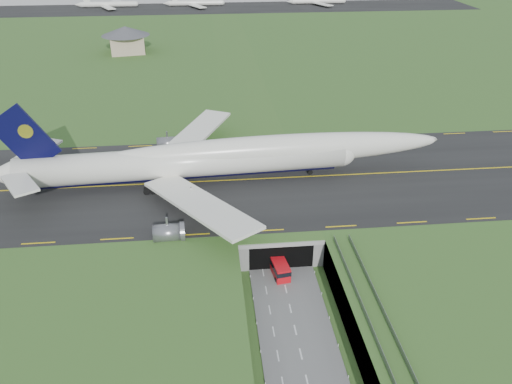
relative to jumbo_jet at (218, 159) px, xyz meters
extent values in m
plane|color=#356126|center=(10.52, -32.85, -11.64)|extent=(900.00, 900.00, 0.00)
cube|color=gray|center=(10.52, -32.85, -8.64)|extent=(800.00, 800.00, 6.00)
cube|color=slate|center=(10.52, -40.35, -11.54)|extent=(12.00, 75.00, 0.20)
cube|color=black|center=(10.52, 0.15, -5.55)|extent=(800.00, 44.00, 0.18)
cube|color=gray|center=(10.52, -13.85, -6.14)|extent=(16.00, 22.00, 1.00)
cube|color=gray|center=(3.52, -13.85, -8.64)|extent=(2.00, 22.00, 6.00)
cube|color=gray|center=(17.52, -13.85, -8.64)|extent=(2.00, 22.00, 6.00)
cube|color=black|center=(10.52, -18.85, -9.14)|extent=(12.00, 12.00, 5.00)
cube|color=#A8A8A3|center=(10.52, -24.90, -6.04)|extent=(17.00, 0.50, 0.80)
cube|color=#A8A8A3|center=(21.52, -51.35, -5.84)|extent=(3.00, 53.00, 0.50)
cube|color=gray|center=(20.12, -51.35, -5.09)|extent=(0.06, 53.00, 1.00)
cube|color=gray|center=(22.92, -51.35, -5.09)|extent=(0.06, 53.00, 1.00)
cylinder|color=#A8A8A3|center=(21.52, -48.85, -8.84)|extent=(0.90, 0.90, 5.60)
cylinder|color=#A8A8A3|center=(21.52, -36.85, -8.84)|extent=(0.90, 0.90, 5.60)
cylinder|color=white|center=(-7.13, -0.39, -0.31)|extent=(70.27, 10.41, 6.59)
sphere|color=white|center=(27.83, 1.52, -0.31)|extent=(6.80, 6.80, 6.46)
ellipsoid|color=white|center=(11.75, 0.64, 1.17)|extent=(78.25, 10.32, 6.92)
ellipsoid|color=black|center=(26.80, 1.47, 0.51)|extent=(4.76, 3.13, 2.31)
cylinder|color=black|center=(-7.13, -0.39, -2.88)|extent=(66.57, 6.40, 2.77)
cube|color=white|center=(-5.97, 16.17, -1.34)|extent=(20.38, 30.78, 2.77)
cube|color=white|center=(-39.42, 5.58, 1.23)|extent=(8.97, 12.23, 1.06)
cube|color=white|center=(-4.17, -16.73, -1.34)|extent=(22.90, 29.78, 2.77)
cube|color=white|center=(-38.58, -9.85, 1.23)|extent=(9.83, 12.10, 1.06)
cube|color=black|center=(-38.49, -2.11, 7.41)|extent=(13.11, 1.33, 14.57)
cylinder|color=gold|center=(-37.97, -2.08, 8.95)|extent=(2.92, 0.88, 2.88)
cylinder|color=slate|center=(-6.92, 9.42, -4.54)|extent=(5.53, 3.69, 3.40)
cylinder|color=slate|center=(-12.37, 19.95, -4.54)|extent=(5.53, 3.69, 3.40)
cylinder|color=slate|center=(-5.85, -10.12, -4.54)|extent=(5.53, 3.69, 3.40)
cylinder|color=slate|center=(-10.12, -21.18, -4.54)|extent=(5.53, 3.69, 3.40)
cylinder|color=black|center=(20.84, 1.14, -4.90)|extent=(1.16, 0.58, 1.13)
cube|color=black|center=(-11.75, -0.64, -4.74)|extent=(6.56, 7.53, 1.44)
cube|color=red|center=(9.90, -26.02, -10.06)|extent=(3.57, 7.20, 2.76)
cube|color=black|center=(9.90, -26.02, -9.51)|extent=(3.64, 7.29, 0.92)
cube|color=black|center=(9.90, -26.02, -11.21)|extent=(3.32, 6.71, 0.46)
cylinder|color=black|center=(9.06, -28.46, -11.14)|extent=(0.44, 0.87, 0.83)
cylinder|color=black|center=(8.38, -23.92, -11.14)|extent=(0.44, 0.87, 0.83)
cylinder|color=black|center=(11.43, -28.11, -11.14)|extent=(0.44, 0.87, 0.83)
cylinder|color=black|center=(10.74, -23.57, -11.14)|extent=(0.44, 0.87, 0.83)
cube|color=tan|center=(-35.03, 122.39, -1.98)|extent=(16.04, 16.04, 7.32)
cone|color=#4C4C51|center=(-35.03, 122.39, 3.51)|extent=(23.53, 23.53, 3.66)
cube|color=black|center=(10.52, 237.15, -5.50)|extent=(320.00, 50.00, 0.08)
cylinder|color=white|center=(-61.38, 242.15, -3.46)|extent=(34.00, 3.20, 3.20)
cylinder|color=white|center=(-6.46, 242.15, -3.46)|extent=(34.00, 3.20, 3.20)
cylinder|color=white|center=(73.42, 242.15, -3.46)|extent=(34.00, 3.20, 3.20)
camera|label=1|loc=(-1.57, -98.65, 46.72)|focal=35.00mm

